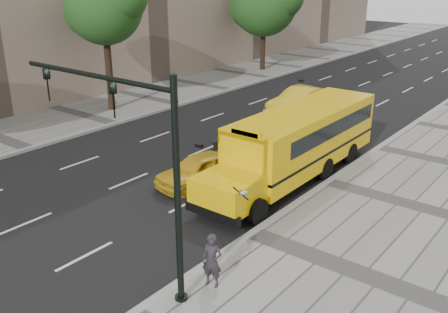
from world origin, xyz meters
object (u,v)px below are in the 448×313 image
Objects in this scene: tree_c at (265,2)px; tree_b at (105,5)px; taxi_far at (300,101)px; taxi_near at (199,169)px; school_bus at (301,138)px; pedestrian at (212,261)px; traffic_signal at (138,154)px.

tree_b is at bearing -90.07° from tree_c.
tree_c reaches higher than taxi_far.
school_bus is at bearing 63.11° from taxi_near.
traffic_signal reaches higher than pedestrian.
school_bus is 2.90× the size of taxi_near.
school_bus is at bearing -7.14° from tree_b.
traffic_signal is at bearing -37.19° from tree_b.
taxi_far is (9.77, -10.35, -5.18)m from tree_c.
taxi_far is 0.79× the size of traffic_signal.
traffic_signal reaches higher than taxi_far.
taxi_far is 3.10× the size of pedestrian.
tree_b is at bearing 172.86° from school_bus.
tree_c is 2.22× the size of taxi_near.
school_bus is at bearing 93.97° from traffic_signal.
traffic_signal is (3.54, -6.50, 3.41)m from taxi_near.
tree_b is 21.16m from pedestrian.
traffic_signal reaches higher than school_bus.
taxi_near is at bearing 116.40° from pedestrian.
taxi_near is at bearing -72.02° from taxi_far.
traffic_signal is (0.69, -9.97, 2.33)m from school_bus.
tree_b reaches higher than taxi_far.
tree_b reaches higher than taxi_near.
tree_b is at bearing -136.84° from taxi_far.
traffic_signal is at bearing -65.27° from taxi_far.
tree_c is at bearing 130.42° from taxi_near.
traffic_signal is at bearing -61.91° from tree_c.
taxi_near is at bearing 118.62° from traffic_signal.
school_bus reaches higher than pedestrian.
school_bus is 9.29m from pedestrian.
pedestrian is at bearing -32.05° from tree_b.
traffic_signal is (-1.67, -1.02, 3.13)m from pedestrian.
taxi_near is (12.06, -5.34, -5.96)m from tree_b.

